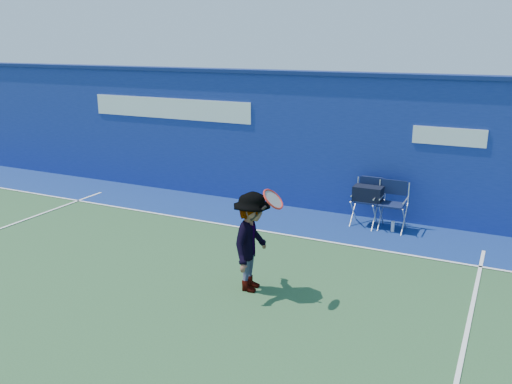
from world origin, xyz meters
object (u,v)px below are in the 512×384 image
at_px(directors_chair_left, 368,206).
at_px(tennis_player, 252,242).
at_px(water_bottle, 393,227).
at_px(directors_chair_right, 390,215).

bearing_deg(directors_chair_left, tennis_player, -102.45).
relative_size(directors_chair_left, water_bottle, 4.26).
height_order(directors_chair_left, water_bottle, directors_chair_left).
height_order(directors_chair_right, tennis_player, tennis_player).
bearing_deg(water_bottle, tennis_player, -111.62).
bearing_deg(directors_chair_right, tennis_player, -109.64).
relative_size(directors_chair_left, directors_chair_right, 1.00).
relative_size(water_bottle, tennis_player, 0.14).
distance_m(directors_chair_right, water_bottle, 0.25).
distance_m(directors_chair_left, tennis_player, 3.85).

